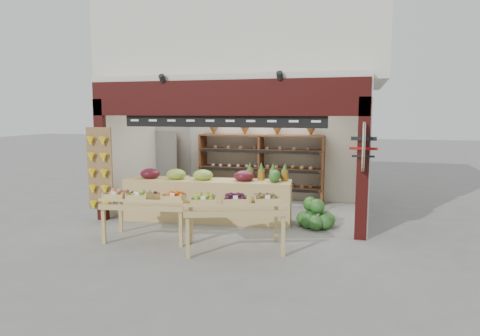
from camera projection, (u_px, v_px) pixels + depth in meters
name	position (u px, v px, depth m)	size (l,w,h in m)	color
ground	(235.00, 216.00, 9.78)	(60.00, 60.00, 0.00)	slate
shop_structure	(253.00, 50.00, 10.80)	(6.36, 5.12, 5.40)	beige
banana_board	(99.00, 171.00, 9.24)	(0.60, 0.15, 1.80)	olive
gift_sign	(364.00, 147.00, 7.72)	(0.04, 0.93, 0.92)	#ABD7BE
back_shelving	(261.00, 156.00, 11.40)	(3.34, 0.55, 2.04)	brown
refrigerator	(172.00, 161.00, 12.02)	(0.77, 0.77, 1.98)	silver
cardboard_stack	(189.00, 194.00, 11.03)	(1.08, 0.83, 0.73)	beige
mid_counter	(207.00, 198.00, 9.36)	(3.69, 1.08, 1.13)	tan
display_table_left	(143.00, 198.00, 8.00)	(1.66, 1.08, 1.00)	tan
display_table_right	(235.00, 202.00, 7.34)	(1.90, 1.43, 1.07)	tan
watermelon_pile	(316.00, 217.00, 8.87)	(0.81, 0.77, 0.59)	#194B19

